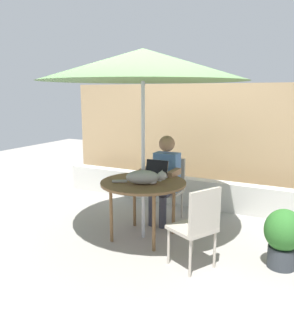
# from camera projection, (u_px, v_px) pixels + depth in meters

# --- Properties ---
(ground_plane) EXTENTS (14.00, 14.00, 0.00)m
(ground_plane) POSITION_uv_depth(u_px,v_px,m) (143.00, 237.00, 4.38)
(ground_plane) COLOR gray
(fence_back) EXTENTS (4.96, 0.08, 1.93)m
(fence_back) POSITION_uv_depth(u_px,v_px,m) (199.00, 141.00, 5.97)
(fence_back) COLOR tan
(fence_back) RESTS_ON ground
(planter_wall_low) EXTENTS (4.47, 0.20, 0.45)m
(planter_wall_low) POSITION_uv_depth(u_px,v_px,m) (186.00, 191.00, 5.62)
(planter_wall_low) COLOR beige
(planter_wall_low) RESTS_ON ground
(patio_table) EXTENTS (1.05, 1.05, 0.73)m
(patio_table) POSITION_uv_depth(u_px,v_px,m) (143.00, 186.00, 4.24)
(patio_table) COLOR brown
(patio_table) RESTS_ON ground
(patio_umbrella) EXTENTS (2.40, 2.40, 2.28)m
(patio_umbrella) POSITION_uv_depth(u_px,v_px,m) (143.00, 65.00, 3.93)
(patio_umbrella) COLOR #B7B7BC
(patio_umbrella) RESTS_ON ground
(chair_occupied) EXTENTS (0.40, 0.40, 0.87)m
(chair_occupied) POSITION_uv_depth(u_px,v_px,m) (169.00, 184.00, 4.96)
(chair_occupied) COLOR #B2A899
(chair_occupied) RESTS_ON ground
(chair_empty) EXTENTS (0.54, 0.54, 0.87)m
(chair_empty) POSITION_uv_depth(u_px,v_px,m) (198.00, 222.00, 3.49)
(chair_empty) COLOR #B2A899
(chair_empty) RESTS_ON ground
(person_seated) EXTENTS (0.48, 0.48, 1.21)m
(person_seated) POSITION_uv_depth(u_px,v_px,m) (165.00, 175.00, 4.78)
(person_seated) COLOR #4C72A5
(person_seated) RESTS_ON ground
(laptop) EXTENTS (0.31, 0.26, 0.21)m
(laptop) POSITION_uv_depth(u_px,v_px,m) (155.00, 172.00, 4.42)
(laptop) COLOR silver
(laptop) RESTS_ON patio_table
(cat) EXTENTS (0.62, 0.34, 0.17)m
(cat) POSITION_uv_depth(u_px,v_px,m) (145.00, 177.00, 4.09)
(cat) COLOR gray
(cat) RESTS_ON patio_table
(potted_plant_near_fence) EXTENTS (0.39, 0.39, 0.63)m
(potted_plant_near_fence) POSITION_uv_depth(u_px,v_px,m) (283.00, 236.00, 3.56)
(potted_plant_near_fence) COLOR #33383D
(potted_plant_near_fence) RESTS_ON ground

